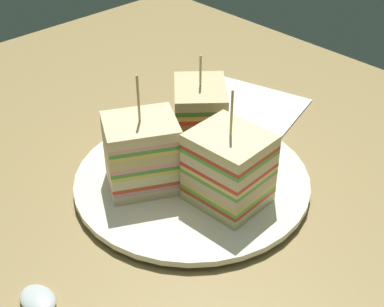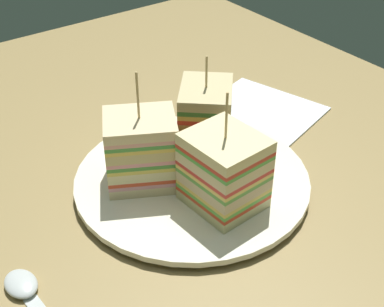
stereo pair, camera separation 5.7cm
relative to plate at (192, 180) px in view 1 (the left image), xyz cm
name	(u,v)px [view 1 (the left image)]	position (x,y,z in cm)	size (l,w,h in cm)	color
ground_plane	(192,192)	(0.00, 0.00, -1.63)	(98.61, 80.11, 1.80)	olive
plate	(192,180)	(0.00, 0.00, 0.00)	(25.17, 25.17, 1.20)	white
sandwich_wedge_0	(200,119)	(3.09, -4.16, 4.52)	(9.04, 8.89, 11.69)	beige
sandwich_wedge_1	(142,154)	(2.58, 4.49, 4.32)	(8.64, 9.16, 12.71)	beige
sandwich_wedge_2	(228,169)	(-5.18, 0.08, 4.34)	(7.61, 6.79, 12.52)	beige
chip_pile	(196,161)	(0.64, -1.24, 1.56)	(5.85, 6.54, 2.62)	#DCBE6A
napkin	(243,108)	(6.91, -15.93, -0.48)	(14.11, 13.79, 0.50)	white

